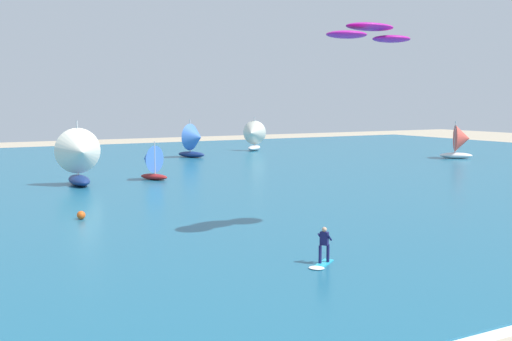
{
  "coord_description": "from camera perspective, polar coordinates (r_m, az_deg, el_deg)",
  "views": [
    {
      "loc": [
        -12.35,
        -7.92,
        7.34
      ],
      "look_at": [
        1.02,
        16.01,
        4.24
      ],
      "focal_mm": 43.0,
      "sensor_mm": 36.0,
      "label": 1
    }
  ],
  "objects": [
    {
      "name": "sailboat_center_horizon",
      "position": [
        82.05,
        18.55,
        2.59
      ],
      "size": [
        4.3,
        4.1,
        4.79
      ],
      "color": "white",
      "rests_on": "ocean"
    },
    {
      "name": "ocean",
      "position": [
        59.61,
        -17.02,
        -0.86
      ],
      "size": [
        160.0,
        90.0,
        0.1
      ],
      "primitive_type": "cube",
      "color": "#1E607F",
      "rests_on": "ground"
    },
    {
      "name": "kitesurfer",
      "position": [
        27.63,
        6.22,
        -7.49
      ],
      "size": [
        1.93,
        1.58,
        1.67
      ],
      "color": "#26B2CC",
      "rests_on": "ocean"
    },
    {
      "name": "sailboat_near_shore",
      "position": [
        54.41,
        -16.07,
        1.26
      ],
      "size": [
        4.02,
        4.76,
        5.58
      ],
      "color": "navy",
      "rests_on": "ocean"
    },
    {
      "name": "sailboat_leading",
      "position": [
        90.02,
        -0.28,
        3.29
      ],
      "size": [
        4.38,
        4.37,
        4.96
      ],
      "color": "silver",
      "rests_on": "ocean"
    },
    {
      "name": "sailboat_mid_left",
      "position": [
        57.73,
        -9.82,
        0.79
      ],
      "size": [
        2.9,
        3.22,
        3.58
      ],
      "color": "maroon",
      "rests_on": "ocean"
    },
    {
      "name": "kite",
      "position": [
        34.28,
        10.54,
        12.49
      ],
      "size": [
        6.16,
        2.82,
        0.9
      ],
      "color": "#B21999"
    },
    {
      "name": "sailboat_far_right",
      "position": [
        79.51,
        -5.72,
        2.82
      ],
      "size": [
        3.91,
        4.4,
        4.91
      ],
      "color": "navy",
      "rests_on": "ocean"
    },
    {
      "name": "marker_buoy",
      "position": [
        39.37,
        -15.96,
        -4.01
      ],
      "size": [
        0.52,
        0.52,
        0.52
      ],
      "primitive_type": "sphere",
      "color": "#E55919",
      "rests_on": "ocean"
    }
  ]
}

